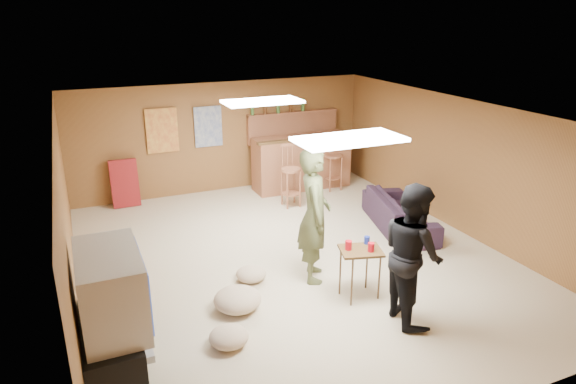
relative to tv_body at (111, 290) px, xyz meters
name	(u,v)px	position (x,y,z in m)	size (l,w,h in m)	color
ground	(293,259)	(2.65, 1.50, -0.90)	(7.00, 7.00, 0.00)	#C5B596
ceiling	(294,113)	(2.65, 1.50, 1.30)	(6.00, 7.00, 0.02)	silver
wall_back	(223,137)	(2.65, 5.00, 0.20)	(6.00, 0.02, 2.20)	brown
wall_front	(465,317)	(2.65, -2.00, 0.20)	(6.00, 0.02, 2.20)	brown
wall_left	(66,222)	(-0.35, 1.50, 0.20)	(0.02, 7.00, 2.20)	brown
wall_right	(460,166)	(5.65, 1.50, 0.20)	(0.02, 7.00, 2.20)	brown
tv_stand	(111,347)	(-0.07, 0.00, -0.65)	(0.55, 1.30, 0.50)	black
dvd_box	(134,349)	(0.15, 0.00, -0.75)	(0.35, 0.50, 0.08)	#B2B2B7
tv_body	(111,290)	(0.00, 0.00, 0.00)	(0.60, 1.10, 0.80)	#B2B2B7
tv_screen	(143,283)	(0.31, 0.00, 0.00)	(0.02, 0.95, 0.65)	navy
bar_counter	(302,162)	(4.15, 4.45, -0.35)	(2.00, 0.60, 1.10)	brown
bar_lip	(307,139)	(4.15, 4.20, 0.20)	(2.10, 0.12, 0.05)	#472F16
bar_shelf	(293,113)	(4.15, 4.90, 0.60)	(2.00, 0.18, 0.05)	brown
bar_backing	(292,127)	(4.15, 4.92, 0.30)	(2.00, 0.14, 0.60)	brown
poster_left	(162,131)	(1.45, 4.96, 0.45)	(0.60, 0.03, 0.85)	#BF3F26
poster_right	(208,127)	(2.35, 4.96, 0.45)	(0.55, 0.03, 0.80)	#334C99
folding_chair_stack	(125,183)	(0.65, 4.80, -0.45)	(0.50, 0.14, 0.90)	maroon
ceiling_panel_front	(349,139)	(2.65, 0.00, 1.27)	(1.20, 0.60, 0.04)	white
ceiling_panel_back	(262,102)	(2.65, 2.70, 1.27)	(1.20, 0.60, 0.04)	white
person_olive	(314,215)	(2.68, 0.89, 0.02)	(0.67, 0.44, 1.85)	#4D5431
person_black	(412,253)	(3.29, -0.44, -0.05)	(0.83, 0.64, 1.70)	black
sofa	(399,212)	(4.78, 1.87, -0.62)	(1.90, 0.74, 0.55)	black
tray_table	(360,273)	(3.00, 0.20, -0.56)	(0.52, 0.41, 0.67)	#472F16
cup_red_near	(348,245)	(2.85, 0.26, -0.17)	(0.09, 0.09, 0.12)	red
cup_red_far	(371,247)	(3.09, 0.10, -0.17)	(0.08, 0.08, 0.11)	red
cup_blue	(367,240)	(3.16, 0.32, -0.18)	(0.07, 0.07, 0.10)	navy
bar_stool_left	(291,177)	(3.51, 3.55, -0.32)	(0.37, 0.37, 1.17)	brown
bar_stool_right	(333,158)	(4.69, 4.08, -0.23)	(0.42, 0.42, 1.34)	brown
cushion_near_tv	(237,299)	(1.46, 0.54, -0.77)	(0.59, 0.59, 0.27)	tan
cushion_mid	(251,274)	(1.86, 1.16, -0.81)	(0.42, 0.42, 0.19)	tan
cushion_far	(229,337)	(1.15, -0.12, -0.80)	(0.44, 0.44, 0.20)	tan
bottle_row	(278,107)	(3.81, 4.88, 0.75)	(1.20, 0.08, 0.26)	#3F7233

